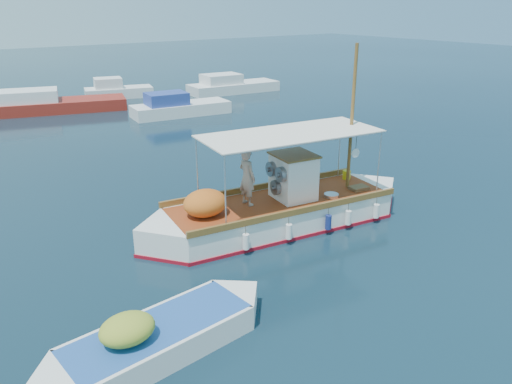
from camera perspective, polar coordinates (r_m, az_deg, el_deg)
ground at (r=17.70m, az=3.72°, el=-3.29°), size 160.00×160.00×0.00m
fishing_caique at (r=17.10m, az=2.56°, el=-2.14°), size 10.03×3.83×6.18m
dinghy at (r=11.61m, az=-11.23°, el=-16.35°), size 5.71×1.98×1.40m
bg_boat_n at (r=38.24m, az=-22.82°, el=9.14°), size 10.42×5.43×1.80m
bg_boat_ne at (r=34.71m, az=-8.90°, el=9.45°), size 6.82×3.00×1.80m
bg_boat_e at (r=43.36m, az=-2.86°, el=11.94°), size 7.93×3.29×1.80m
bg_boat_far_n at (r=42.43m, az=-15.62°, el=11.01°), size 5.57×3.27×1.80m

